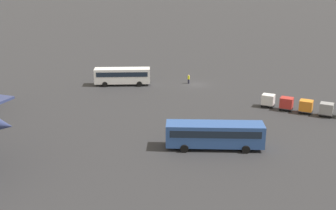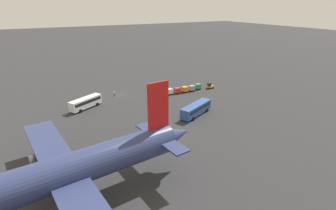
{
  "view_description": "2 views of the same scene",
  "coord_description": "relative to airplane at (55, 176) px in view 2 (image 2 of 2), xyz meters",
  "views": [
    {
      "loc": [
        -29.88,
        72.07,
        21.42
      ],
      "look_at": [
        -5.54,
        23.2,
        3.48
      ],
      "focal_mm": 45.0,
      "sensor_mm": 36.0,
      "label": 1
    },
    {
      "loc": [
        25.77,
        82.22,
        29.37
      ],
      "look_at": [
        -4.96,
        25.95,
        4.42
      ],
      "focal_mm": 28.0,
      "sensor_mm": 36.0,
      "label": 2
    }
  ],
  "objects": [
    {
      "name": "baggage_tug",
      "position": [
        -57.13,
        -38.91,
        -5.61
      ],
      "size": [
        2.51,
        1.83,
        2.1
      ],
      "rotation": [
        0.0,
        0.0,
        -0.09
      ],
      "color": "gold",
      "rests_on": "ground"
    },
    {
      "name": "worker_person",
      "position": [
        -23.48,
        -47.48,
        -5.68
      ],
      "size": [
        0.38,
        0.38,
        1.74
      ],
      "color": "#1E1E2D",
      "rests_on": "ground"
    },
    {
      "name": "cargo_cart_white",
      "position": [
        -40.68,
        -40.0,
        -5.36
      ],
      "size": [
        2.01,
        1.7,
        2.06
      ],
      "rotation": [
        0.0,
        0.0,
        0.01
      ],
      "color": "#38383D",
      "rests_on": "ground"
    },
    {
      "name": "cargo_cart_orange",
      "position": [
        -46.63,
        -39.51,
        -5.36
      ],
      "size": [
        2.01,
        1.7,
        2.06
      ],
      "rotation": [
        0.0,
        0.0,
        0.01
      ],
      "color": "#38383D",
      "rests_on": "ground"
    },
    {
      "name": "shuttle_bus_far",
      "position": [
        -38.67,
        -20.94,
        -4.61
      ],
      "size": [
        12.08,
        7.54,
        3.24
      ],
      "rotation": [
        0.0,
        0.0,
        0.43
      ],
      "color": "#2D5199",
      "rests_on": "ground"
    },
    {
      "name": "shuttle_bus_near",
      "position": [
        -12.67,
        -40.84,
        -4.61
      ],
      "size": [
        10.37,
        7.26,
        3.24
      ],
      "rotation": [
        0.0,
        0.0,
        0.5
      ],
      "color": "white",
      "rests_on": "ground"
    },
    {
      "name": "cargo_cart_red",
      "position": [
        -43.66,
        -39.62,
        -5.36
      ],
      "size": [
        2.01,
        1.7,
        2.06
      ],
      "rotation": [
        0.0,
        0.0,
        0.01
      ],
      "color": "#38383D",
      "rests_on": "ground"
    },
    {
      "name": "ground_plane",
      "position": [
        -25.06,
        -47.43,
        -6.55
      ],
      "size": [
        600.0,
        600.0,
        0.0
      ],
      "primitive_type": "plane",
      "color": "#2D2D30"
    },
    {
      "name": "cargo_cart_grey",
      "position": [
        -49.61,
        -39.42,
        -5.36
      ],
      "size": [
        2.01,
        1.7,
        2.06
      ],
      "rotation": [
        0.0,
        0.0,
        0.01
      ],
      "color": "#38383D",
      "rests_on": "ground"
    },
    {
      "name": "cargo_cart_green",
      "position": [
        -52.58,
        -40.11,
        -5.36
      ],
      "size": [
        2.01,
        1.7,
        2.06
      ],
      "rotation": [
        0.0,
        0.0,
        0.01
      ],
      "color": "#38383D",
      "rests_on": "ground"
    },
    {
      "name": "airplane",
      "position": [
        0.0,
        0.0,
        0.0
      ],
      "size": [
        49.57,
        42.6,
        17.41
      ],
      "rotation": [
        0.0,
        0.0,
        0.12
      ],
      "color": "navy",
      "rests_on": "ground"
    }
  ]
}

